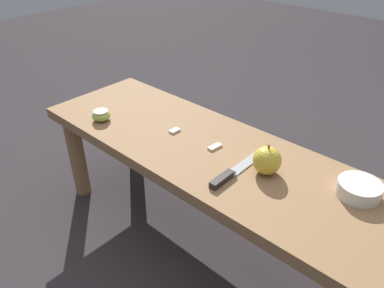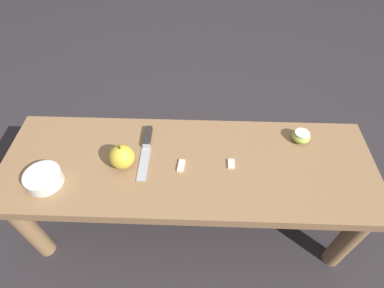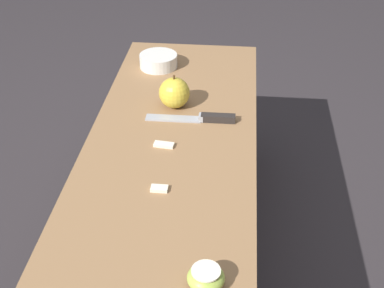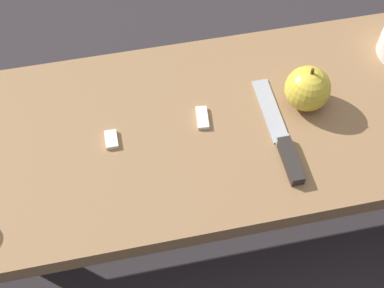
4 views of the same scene
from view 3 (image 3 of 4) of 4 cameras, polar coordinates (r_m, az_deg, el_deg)
The scene contains 8 objects.
ground_plane at distance 1.61m, azimuth -2.14°, elevation -13.45°, with size 8.00×8.00×0.00m, color #2D282B.
wooden_bench at distance 1.37m, azimuth -2.46°, elevation -3.21°, with size 1.32×0.44×0.43m.
knife at distance 1.45m, azimuth 1.31°, elevation 2.78°, with size 0.03×0.24×0.02m.
apple_whole at distance 1.50m, azimuth -1.90°, elevation 5.48°, with size 0.09×0.09×0.10m.
apple_cut at distance 0.99m, azimuth 1.49°, elevation -14.06°, with size 0.07×0.07×0.04m.
apple_slice_near_knife at distance 1.20m, azimuth -3.54°, elevation -4.76°, with size 0.02×0.04×0.01m.
apple_slice_center at distance 1.35m, azimuth -3.02°, elevation -0.08°, with size 0.03×0.05×0.01m.
bowl at distance 1.74m, azimuth -3.60°, elevation 8.85°, with size 0.12×0.12×0.04m.
Camera 3 is at (1.08, 0.16, 1.19)m, focal length 50.00 mm.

